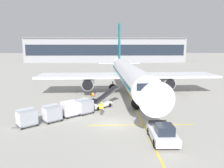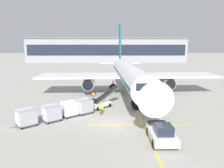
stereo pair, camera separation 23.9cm
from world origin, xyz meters
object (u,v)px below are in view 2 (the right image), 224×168
Objects in this scene: baggage_cart_lead at (84,106)px; pushback_tug at (161,133)px; belt_loader at (101,102)px; ground_crew_by_loader at (101,107)px; baggage_cart_fourth at (26,117)px; baggage_cart_third at (51,113)px; ground_crew_by_carts at (84,102)px; baggage_cart_second at (69,108)px; safety_cone_wingtip at (93,94)px; safety_cone_engine_keepout at (94,94)px; parked_airplane at (128,73)px.

baggage_cart_lead reaches higher than pushback_tug.
belt_loader is 2.75× the size of ground_crew_by_loader.
baggage_cart_third is at bearing 32.67° from baggage_cart_fourth.
ground_crew_by_carts is at bearing 134.16° from ground_crew_by_loader.
baggage_cart_second is 3.74× the size of safety_cone_wingtip.
baggage_cart_lead is 9.97m from safety_cone_engine_keepout.
belt_loader is 2.75× the size of ground_crew_by_carts.
baggage_cart_fourth is (-4.11, -3.24, 0.00)m from baggage_cart_second.
baggage_cart_lead is at bearing 133.12° from pushback_tug.
baggage_cart_lead is 3.74× the size of safety_cone_wingtip.
baggage_cart_lead is 1.00× the size of baggage_cart_second.
pushback_tug is 20.23m from safety_cone_wingtip.
safety_cone_wingtip is at bearing 112.15° from pushback_tug.
safety_cone_wingtip is (-1.80, 7.43, -0.49)m from belt_loader.
baggage_cart_second is 0.60× the size of pushback_tug.
baggage_cart_second is 5.23m from baggage_cart_fourth.
parked_airplane is at bearing 53.00° from baggage_cart_fourth.
parked_airplane is 14.40m from baggage_cart_lead.
pushback_tug is at bearing -26.36° from baggage_cart_third.
baggage_cart_second is at bearing -147.05° from baggage_cart_lead.
parked_airplane is 24.27× the size of ground_crew_by_carts.
belt_loader is at bearing -76.41° from safety_cone_wingtip.
pushback_tug reaches higher than safety_cone_engine_keepout.
parked_airplane is at bearing 70.92° from ground_crew_by_loader.
belt_loader is 2.57m from ground_crew_by_carts.
safety_cone_wingtip is (2.10, 11.30, -0.66)m from baggage_cart_second.
safety_cone_engine_keepout is (-6.19, -2.46, -3.43)m from parked_airplane.
belt_loader is at bearing 91.03° from ground_crew_by_loader.
baggage_cart_fourth is at bearing 163.15° from pushback_tug.
ground_crew_by_carts is at bearing -95.34° from safety_cone_engine_keepout.
ground_crew_by_loader is at bearing -80.35° from safety_cone_wingtip.
baggage_cart_second is 2.48m from baggage_cart_third.
safety_cone_engine_keepout is at bearing 111.86° from pushback_tug.
safety_cone_engine_keepout is (0.59, 9.93, -0.65)m from baggage_cart_lead.
ground_crew_by_loader is at bearing -45.84° from ground_crew_by_carts.
baggage_cart_second is 1.00× the size of baggage_cart_third.
baggage_cart_second is at bearing -101.83° from safety_cone_engine_keepout.
baggage_cart_fourth reaches higher than ground_crew_by_carts.
ground_crew_by_loader is 1.00× the size of ground_crew_by_carts.
safety_cone_wingtip is at bearing 99.65° from ground_crew_by_loader.
baggage_cart_second reaches higher than pushback_tug.
pushback_tug is 2.53× the size of ground_crew_by_carts.
baggage_cart_third is at bearing -123.98° from parked_airplane.
baggage_cart_lead reaches higher than ground_crew_by_carts.
ground_crew_by_carts is at bearing 95.78° from baggage_cart_lead.
ground_crew_by_loader is at bearing 24.05° from baggage_cart_fourth.
baggage_cart_fourth is 3.74× the size of safety_cone_wingtip.
pushback_tug is at bearing -86.67° from parked_airplane.
belt_loader is at bearing 51.74° from baggage_cart_lead.
belt_loader is at bearing 41.60° from baggage_cart_fourth.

